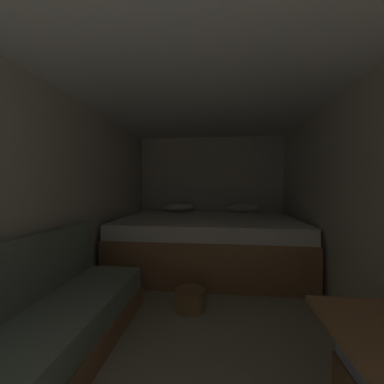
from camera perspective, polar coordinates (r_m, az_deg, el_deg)
The scene contains 8 objects.
ground_plane at distance 2.44m, azimuth 2.27°, elevation -28.88°, with size 6.74×6.74×0.00m, color #A39984.
wall_back at distance 4.49m, azimuth 4.49°, elevation -0.44°, with size 2.77×0.05×2.14m, color beige.
wall_left at distance 2.59m, azimuth -29.37°, elevation -2.34°, with size 0.05×4.74×2.14m, color beige.
wall_right at distance 2.43m, azimuth 36.40°, elevation -2.73°, with size 0.05×4.74×2.14m, color beige.
ceiling_slab at distance 2.29m, azimuth 2.35°, elevation 25.42°, with size 2.77×4.74×0.05m, color white.
bed at distance 3.65m, azimuth 3.96°, elevation -11.87°, with size 2.55×1.76×0.92m.
sofa_left at distance 1.96m, azimuth -37.16°, elevation -28.69°, with size 0.68×2.34×0.85m.
wicker_basket at distance 2.58m, azimuth -0.51°, elevation -24.58°, with size 0.30×0.30×0.20m.
Camera 1 is at (0.15, -0.50, 1.25)m, focal length 21.99 mm.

